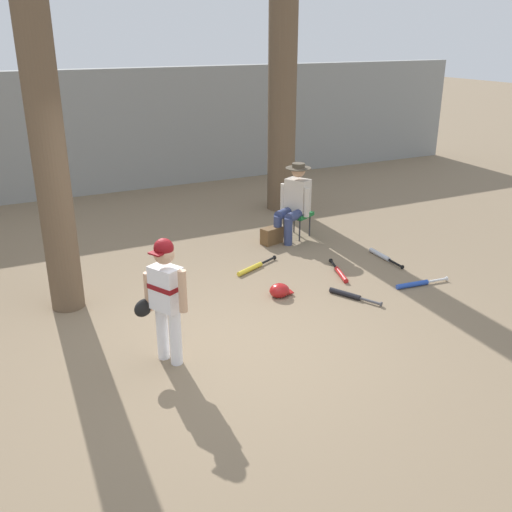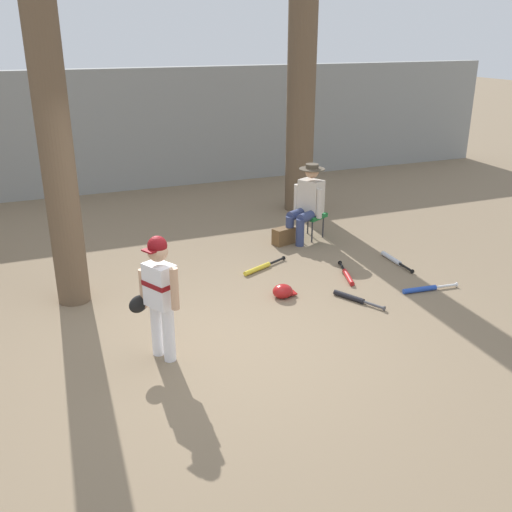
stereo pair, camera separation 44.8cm
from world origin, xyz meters
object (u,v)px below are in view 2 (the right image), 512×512
(seated_spectator, at_px, (307,201))
(bat_blue_youth, at_px, (424,289))
(tree_near_player, at_px, (54,131))
(handbag_beside_stool, at_px, (284,236))
(tree_behind_spectator, at_px, (302,64))
(batting_helmet_red, at_px, (283,291))
(bat_yellow_trainer, at_px, (260,268))
(young_ballplayer, at_px, (159,290))
(bat_aluminum_silver, at_px, (393,260))
(folding_stool, at_px, (310,216))
(bat_black_composite, at_px, (353,298))
(bat_red_barrel, at_px, (347,275))

(seated_spectator, xyz_separation_m, bat_blue_youth, (0.50, -2.34, -0.61))
(tree_near_player, xyz_separation_m, handbag_beside_stool, (3.24, 0.86, -1.94))
(tree_behind_spectator, bearing_deg, batting_helmet_red, -118.95)
(tree_near_player, relative_size, bat_yellow_trainer, 6.08)
(young_ballplayer, bearing_deg, bat_aluminum_silver, 19.32)
(folding_stool, bearing_deg, seated_spectator, -153.12)
(young_ballplayer, height_order, bat_blue_youth, young_ballplayer)
(bat_black_composite, relative_size, batting_helmet_red, 2.18)
(bat_yellow_trainer, bearing_deg, bat_blue_youth, -41.07)
(folding_stool, relative_size, bat_black_composite, 0.81)
(young_ballplayer, distance_m, bat_aluminum_silver, 3.98)
(young_ballplayer, xyz_separation_m, bat_blue_youth, (3.47, 0.30, -0.71))
(young_ballplayer, bearing_deg, seated_spectator, 41.63)
(bat_blue_youth, distance_m, bat_red_barrel, 1.01)
(handbag_beside_stool, height_order, batting_helmet_red, handbag_beside_stool)
(bat_aluminum_silver, bearing_deg, seated_spectator, 118.46)
(tree_behind_spectator, xyz_separation_m, seated_spectator, (-0.64, -1.59, -1.94))
(seated_spectator, height_order, bat_black_composite, seated_spectator)
(seated_spectator, distance_m, bat_red_barrel, 1.72)
(tree_behind_spectator, relative_size, bat_yellow_trainer, 7.89)
(tree_behind_spectator, bearing_deg, bat_black_composite, -106.37)
(batting_helmet_red, bearing_deg, seated_spectator, 55.54)
(young_ballplayer, xyz_separation_m, folding_stool, (3.06, 2.69, -0.38))
(tree_near_player, height_order, bat_black_composite, tree_near_player)
(young_ballplayer, distance_m, seated_spectator, 3.98)
(bat_blue_youth, bearing_deg, bat_yellow_trainer, 138.93)
(bat_aluminum_silver, bearing_deg, tree_near_player, 174.51)
(tree_behind_spectator, relative_size, bat_red_barrel, 8.25)
(tree_near_player, xyz_separation_m, young_ballplayer, (0.69, -1.72, -1.32))
(bat_black_composite, bearing_deg, tree_behind_spectator, 73.63)
(bat_red_barrel, xyz_separation_m, batting_helmet_red, (-1.06, -0.22, 0.04))
(seated_spectator, xyz_separation_m, bat_black_composite, (-0.49, -2.23, -0.61))
(tree_near_player, distance_m, batting_helmet_red, 3.26)
(young_ballplayer, height_order, folding_stool, young_ballplayer)
(tree_near_player, relative_size, seated_spectator, 3.89)
(tree_behind_spectator, height_order, young_ballplayer, tree_behind_spectator)
(tree_behind_spectator, distance_m, bat_aluminum_silver, 3.88)
(tree_behind_spectator, relative_size, folding_stool, 11.27)
(tree_near_player, height_order, bat_red_barrel, tree_near_player)
(folding_stool, xyz_separation_m, handbag_beside_stool, (-0.51, -0.10, -0.23))
(tree_behind_spectator, distance_m, bat_yellow_trainer, 3.99)
(batting_helmet_red, bearing_deg, bat_black_composite, -29.29)
(bat_aluminum_silver, distance_m, batting_helmet_red, 2.02)
(folding_stool, bearing_deg, batting_helmet_red, -125.64)
(bat_black_composite, bearing_deg, bat_yellow_trainer, 116.84)
(young_ballplayer, xyz_separation_m, bat_black_composite, (2.49, 0.41, -0.71))
(folding_stool, bearing_deg, bat_aluminum_silver, -65.23)
(young_ballplayer, height_order, handbag_beside_stool, young_ballplayer)
(seated_spectator, bearing_deg, bat_black_composite, -102.26)
(folding_stool, relative_size, bat_aluminum_silver, 0.70)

